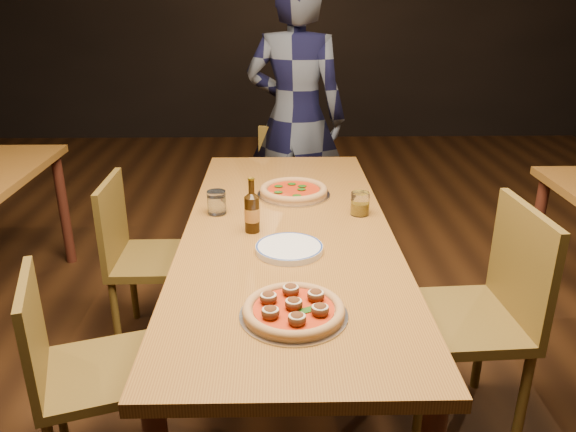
{
  "coord_description": "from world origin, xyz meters",
  "views": [
    {
      "loc": [
        -0.04,
        -2.01,
        1.61
      ],
      "look_at": [
        0.0,
        -0.05,
        0.82
      ],
      "focal_mm": 35.0,
      "sensor_mm": 36.0,
      "label": 1
    }
  ],
  "objects_px": {
    "table_main": "(288,244)",
    "pizza_meatball": "(294,309)",
    "diner": "(296,118)",
    "chair_main_sw": "(156,258)",
    "water_glass": "(217,202)",
    "beer_bottle": "(252,213)",
    "pizza_margherita": "(294,191)",
    "amber_glass": "(360,204)",
    "chair_end": "(284,194)",
    "plate_stack": "(289,249)",
    "chair_main_e": "(460,318)",
    "chair_main_nw": "(99,371)"
  },
  "relations": [
    {
      "from": "table_main",
      "to": "pizza_meatball",
      "type": "height_order",
      "value": "pizza_meatball"
    },
    {
      "from": "diner",
      "to": "pizza_meatball",
      "type": "bearing_deg",
      "value": 100.86
    },
    {
      "from": "chair_main_sw",
      "to": "water_glass",
      "type": "xyz_separation_m",
      "value": [
        0.33,
        -0.24,
        0.37
      ]
    },
    {
      "from": "water_glass",
      "to": "diner",
      "type": "relative_size",
      "value": 0.06
    },
    {
      "from": "table_main",
      "to": "beer_bottle",
      "type": "height_order",
      "value": "beer_bottle"
    },
    {
      "from": "pizza_margherita",
      "to": "water_glass",
      "type": "xyz_separation_m",
      "value": [
        -0.32,
        -0.22,
        0.03
      ]
    },
    {
      "from": "table_main",
      "to": "amber_glass",
      "type": "bearing_deg",
      "value": 24.41
    },
    {
      "from": "chair_main_sw",
      "to": "table_main",
      "type": "bearing_deg",
      "value": -123.15
    },
    {
      "from": "chair_end",
      "to": "plate_stack",
      "type": "height_order",
      "value": "chair_end"
    },
    {
      "from": "chair_main_e",
      "to": "pizza_margherita",
      "type": "xyz_separation_m",
      "value": [
        -0.61,
        0.6,
        0.3
      ]
    },
    {
      "from": "chair_main_e",
      "to": "chair_main_nw",
      "type": "bearing_deg",
      "value": -84.33
    },
    {
      "from": "chair_main_nw",
      "to": "beer_bottle",
      "type": "relative_size",
      "value": 3.93
    },
    {
      "from": "water_glass",
      "to": "amber_glass",
      "type": "bearing_deg",
      "value": -2.2
    },
    {
      "from": "pizza_meatball",
      "to": "pizza_margherita",
      "type": "height_order",
      "value": "pizza_meatball"
    },
    {
      "from": "chair_main_nw",
      "to": "amber_glass",
      "type": "xyz_separation_m",
      "value": [
        0.95,
        0.57,
        0.39
      ]
    },
    {
      "from": "plate_stack",
      "to": "water_glass",
      "type": "relative_size",
      "value": 2.46
    },
    {
      "from": "table_main",
      "to": "beer_bottle",
      "type": "relative_size",
      "value": 9.57
    },
    {
      "from": "chair_main_sw",
      "to": "water_glass",
      "type": "height_order",
      "value": "chair_main_sw"
    },
    {
      "from": "pizza_margherita",
      "to": "amber_glass",
      "type": "bearing_deg",
      "value": -41.81
    },
    {
      "from": "amber_glass",
      "to": "pizza_meatball",
      "type": "bearing_deg",
      "value": -110.9
    },
    {
      "from": "table_main",
      "to": "water_glass",
      "type": "bearing_deg",
      "value": 151.33
    },
    {
      "from": "table_main",
      "to": "chair_main_e",
      "type": "relative_size",
      "value": 2.11
    },
    {
      "from": "chair_end",
      "to": "pizza_meatball",
      "type": "height_order",
      "value": "chair_end"
    },
    {
      "from": "chair_main_nw",
      "to": "beer_bottle",
      "type": "height_order",
      "value": "beer_bottle"
    },
    {
      "from": "chair_main_nw",
      "to": "pizza_meatball",
      "type": "distance_m",
      "value": 0.78
    },
    {
      "from": "chair_end",
      "to": "table_main",
      "type": "bearing_deg",
      "value": -78.27
    },
    {
      "from": "chair_end",
      "to": "diner",
      "type": "bearing_deg",
      "value": 77.14
    },
    {
      "from": "chair_main_sw",
      "to": "amber_glass",
      "type": "relative_size",
      "value": 9.0
    },
    {
      "from": "amber_glass",
      "to": "chair_main_nw",
      "type": "bearing_deg",
      "value": -149.16
    },
    {
      "from": "table_main",
      "to": "pizza_margherita",
      "type": "distance_m",
      "value": 0.39
    },
    {
      "from": "table_main",
      "to": "beer_bottle",
      "type": "distance_m",
      "value": 0.2
    },
    {
      "from": "plate_stack",
      "to": "pizza_margherita",
      "type": "bearing_deg",
      "value": 86.79
    },
    {
      "from": "chair_main_e",
      "to": "diner",
      "type": "xyz_separation_m",
      "value": [
        -0.56,
        1.71,
        0.39
      ]
    },
    {
      "from": "water_glass",
      "to": "amber_glass",
      "type": "distance_m",
      "value": 0.59
    },
    {
      "from": "chair_end",
      "to": "chair_main_nw",
      "type": "bearing_deg",
      "value": -98.82
    },
    {
      "from": "water_glass",
      "to": "amber_glass",
      "type": "xyz_separation_m",
      "value": [
        0.59,
        -0.02,
        -0.0
      ]
    },
    {
      "from": "plate_stack",
      "to": "diner",
      "type": "distance_m",
      "value": 1.7
    },
    {
      "from": "chair_main_nw",
      "to": "pizza_margherita",
      "type": "relative_size",
      "value": 2.5
    },
    {
      "from": "pizza_margherita",
      "to": "water_glass",
      "type": "height_order",
      "value": "water_glass"
    },
    {
      "from": "table_main",
      "to": "diner",
      "type": "height_order",
      "value": "diner"
    },
    {
      "from": "chair_main_nw",
      "to": "chair_end",
      "type": "xyz_separation_m",
      "value": [
        0.65,
        1.74,
        0.01
      ]
    },
    {
      "from": "chair_main_e",
      "to": "pizza_margherita",
      "type": "height_order",
      "value": "chair_main_e"
    },
    {
      "from": "table_main",
      "to": "plate_stack",
      "type": "bearing_deg",
      "value": -89.73
    },
    {
      "from": "chair_main_e",
      "to": "water_glass",
      "type": "distance_m",
      "value": 1.06
    },
    {
      "from": "amber_glass",
      "to": "diner",
      "type": "xyz_separation_m",
      "value": [
        -0.22,
        1.34,
        0.07
      ]
    },
    {
      "from": "table_main",
      "to": "chair_main_e",
      "type": "xyz_separation_m",
      "value": [
        0.64,
        -0.23,
        -0.2
      ]
    },
    {
      "from": "chair_main_sw",
      "to": "pizza_meatball",
      "type": "bearing_deg",
      "value": -149.53
    },
    {
      "from": "plate_stack",
      "to": "pizza_meatball",
      "type": "bearing_deg",
      "value": -89.55
    },
    {
      "from": "chair_end",
      "to": "pizza_margherita",
      "type": "bearing_deg",
      "value": -76.17
    },
    {
      "from": "chair_main_nw",
      "to": "chair_main_sw",
      "type": "xyz_separation_m",
      "value": [
        0.03,
        0.83,
        0.02
      ]
    }
  ]
}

